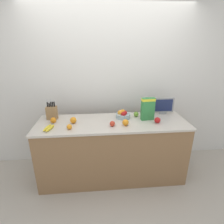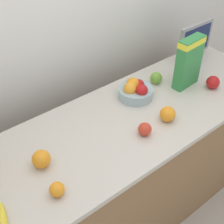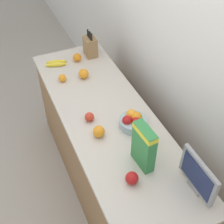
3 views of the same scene
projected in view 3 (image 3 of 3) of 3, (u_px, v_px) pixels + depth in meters
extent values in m
plane|color=#B2A899|center=(109.00, 184.00, 3.02)|extent=(14.00, 14.00, 0.00)
cube|color=silver|center=(176.00, 57.00, 2.30)|extent=(9.00, 0.06, 2.60)
cube|color=olive|center=(108.00, 155.00, 2.72)|extent=(2.08, 0.65, 0.88)
cube|color=beige|center=(108.00, 118.00, 2.41)|extent=(2.11, 0.68, 0.03)
cube|color=#937047|center=(90.00, 47.00, 2.97)|extent=(0.15, 0.10, 0.19)
cylinder|color=black|center=(88.00, 32.00, 2.91)|extent=(0.02, 0.02, 0.07)
cube|color=silver|center=(88.00, 27.00, 2.88)|extent=(0.01, 0.00, 0.04)
cylinder|color=black|center=(89.00, 34.00, 2.90)|extent=(0.02, 0.02, 0.05)
cube|color=silver|center=(89.00, 31.00, 2.88)|extent=(0.01, 0.00, 0.02)
cylinder|color=black|center=(90.00, 35.00, 2.88)|extent=(0.02, 0.02, 0.07)
cube|color=silver|center=(89.00, 29.00, 2.84)|extent=(0.01, 0.00, 0.04)
cylinder|color=black|center=(91.00, 36.00, 2.86)|extent=(0.02, 0.02, 0.07)
cube|color=silver|center=(90.00, 31.00, 2.83)|extent=(0.01, 0.00, 0.03)
cylinder|color=black|center=(91.00, 37.00, 2.85)|extent=(0.02, 0.02, 0.07)
cube|color=silver|center=(91.00, 32.00, 2.82)|extent=(0.01, 0.00, 0.02)
cube|color=gray|center=(194.00, 188.00, 1.92)|extent=(0.11, 0.03, 0.03)
cube|color=gray|center=(198.00, 175.00, 1.83)|extent=(0.32, 0.02, 0.23)
cube|color=#19234C|center=(196.00, 176.00, 1.82)|extent=(0.27, 0.00, 0.19)
cube|color=#338442|center=(144.00, 147.00, 1.96)|extent=(0.19, 0.08, 0.32)
cube|color=yellow|center=(145.00, 132.00, 1.87)|extent=(0.19, 0.08, 0.04)
cylinder|color=#99B2B7|center=(133.00, 123.00, 2.30)|extent=(0.21, 0.21, 0.06)
sphere|color=red|center=(136.00, 121.00, 2.26)|extent=(0.06, 0.06, 0.06)
sphere|color=orange|center=(137.00, 117.00, 2.28)|extent=(0.08, 0.08, 0.08)
sphere|color=orange|center=(131.00, 114.00, 2.30)|extent=(0.08, 0.08, 0.08)
sphere|color=red|center=(127.00, 120.00, 2.26)|extent=(0.07, 0.07, 0.07)
ellipsoid|color=yellow|center=(57.00, 62.00, 2.91)|extent=(0.09, 0.20, 0.04)
ellipsoid|color=yellow|center=(56.00, 65.00, 2.88)|extent=(0.09, 0.20, 0.04)
sphere|color=#6B9E33|center=(150.00, 140.00, 2.17)|extent=(0.08, 0.08, 0.08)
sphere|color=red|center=(89.00, 117.00, 2.34)|extent=(0.07, 0.07, 0.07)
sphere|color=red|center=(132.00, 178.00, 1.93)|extent=(0.08, 0.08, 0.08)
sphere|color=orange|center=(99.00, 132.00, 2.22)|extent=(0.09, 0.09, 0.09)
sphere|color=orange|center=(62.00, 78.00, 2.70)|extent=(0.07, 0.07, 0.07)
sphere|color=orange|center=(77.00, 57.00, 2.93)|extent=(0.08, 0.08, 0.08)
sphere|color=orange|center=(84.00, 74.00, 2.73)|extent=(0.09, 0.09, 0.09)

